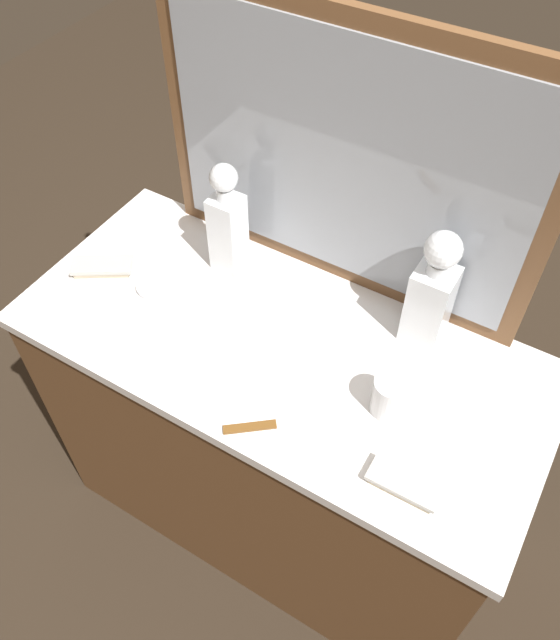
# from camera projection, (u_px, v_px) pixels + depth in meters

# --- Properties ---
(ground_plane) EXTENTS (6.00, 6.00, 0.00)m
(ground_plane) POSITION_uv_depth(u_px,v_px,m) (280.00, 507.00, 2.17)
(ground_plane) COLOR #2D2319
(dresser) EXTENTS (1.25, 0.57, 0.88)m
(dresser) POSITION_uv_depth(u_px,v_px,m) (280.00, 439.00, 1.84)
(dresser) COLOR brown
(dresser) RESTS_ON ground_plane
(dresser_mirror) EXTENTS (0.92, 0.03, 0.67)m
(dresser_mirror) POSITION_uv_depth(u_px,v_px,m) (344.00, 163.00, 1.40)
(dresser_mirror) COLOR brown
(dresser_mirror) RESTS_ON dresser
(crystal_decanter_center) EXTENTS (0.07, 0.07, 0.30)m
(crystal_decanter_center) POSITION_uv_depth(u_px,v_px,m) (228.00, 227.00, 1.58)
(crystal_decanter_center) COLOR white
(crystal_decanter_center) RESTS_ON dresser
(crystal_decanter_far_left) EXTENTS (0.09, 0.09, 0.31)m
(crystal_decanter_far_left) POSITION_uv_depth(u_px,v_px,m) (431.00, 298.00, 1.43)
(crystal_decanter_far_left) COLOR white
(crystal_decanter_far_left) RESTS_ON dresser
(crystal_tumbler_far_right) EXTENTS (0.08, 0.08, 0.09)m
(crystal_tumbler_far_right) POSITION_uv_depth(u_px,v_px,m) (390.00, 397.00, 1.35)
(crystal_tumbler_far_right) COLOR white
(crystal_tumbler_far_right) RESTS_ON dresser
(silver_brush_left) EXTENTS (0.15, 0.06, 0.02)m
(silver_brush_left) POSITION_uv_depth(u_px,v_px,m) (404.00, 484.00, 1.26)
(silver_brush_left) COLOR #B7A88C
(silver_brush_left) RESTS_ON dresser
(silver_brush_far_right) EXTENTS (0.16, 0.14, 0.02)m
(silver_brush_far_right) POSITION_uv_depth(u_px,v_px,m) (102.00, 267.00, 1.65)
(silver_brush_far_right) COLOR #B7A88C
(silver_brush_far_right) RESTS_ON dresser
(porcelain_dish) EXTENTS (0.08, 0.08, 0.01)m
(porcelain_dish) POSITION_uv_depth(u_px,v_px,m) (153.00, 287.00, 1.61)
(porcelain_dish) COLOR silver
(porcelain_dish) RESTS_ON dresser
(tortoiseshell_comb) EXTENTS (0.10, 0.09, 0.01)m
(tortoiseshell_comb) POSITION_uv_depth(u_px,v_px,m) (250.00, 427.00, 1.35)
(tortoiseshell_comb) COLOR brown
(tortoiseshell_comb) RESTS_ON dresser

